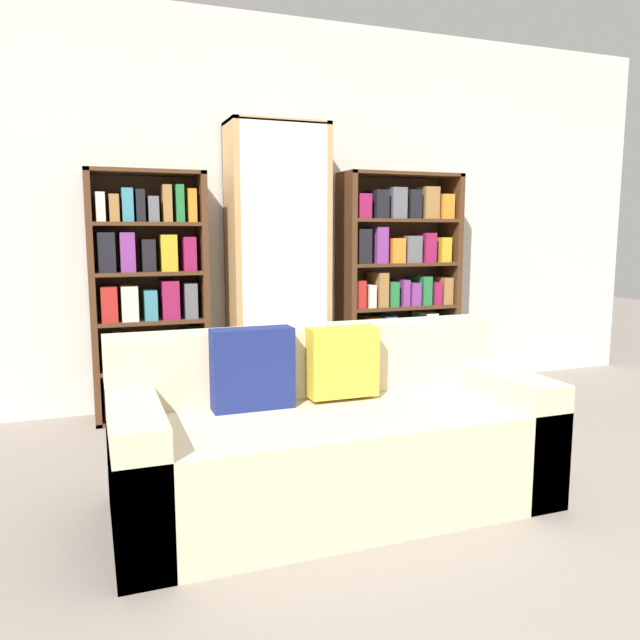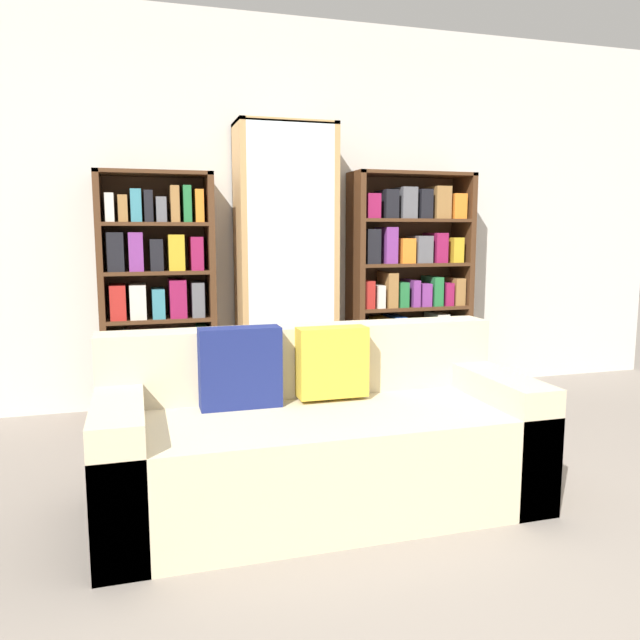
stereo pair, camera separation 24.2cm
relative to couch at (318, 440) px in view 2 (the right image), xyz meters
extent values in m
plane|color=gray|center=(0.26, -0.69, -0.29)|extent=(16.00, 16.00, 0.00)
cube|color=beige|center=(0.26, 1.86, 1.06)|extent=(6.43, 0.06, 2.70)
cube|color=beige|center=(0.00, -0.04, -0.07)|extent=(1.90, 0.82, 0.44)
cube|color=beige|center=(0.00, 0.27, 0.32)|extent=(1.90, 0.20, 0.33)
cube|color=beige|center=(-0.85, -0.04, -0.01)|extent=(0.20, 0.82, 0.56)
cube|color=beige|center=(0.85, -0.04, -0.01)|extent=(0.20, 0.82, 0.56)
cube|color=navy|center=(-0.33, 0.11, 0.33)|extent=(0.36, 0.12, 0.36)
cube|color=gold|center=(0.10, 0.11, 0.33)|extent=(0.32, 0.12, 0.32)
cube|color=#4C2D19|center=(-0.97, 1.65, 0.51)|extent=(0.04, 0.32, 1.60)
cube|color=#4C2D19|center=(-0.27, 1.65, 0.51)|extent=(0.04, 0.32, 1.60)
cube|color=#4C2D19|center=(-0.62, 1.65, 1.30)|extent=(0.74, 0.32, 0.02)
cube|color=#4C2D19|center=(-0.62, 1.65, -0.28)|extent=(0.74, 0.32, 0.02)
cube|color=#4C2D19|center=(-0.62, 1.80, 0.51)|extent=(0.74, 0.01, 1.60)
cube|color=#4C2D19|center=(-0.62, 1.65, 0.04)|extent=(0.66, 0.32, 0.02)
cube|color=#4C2D19|center=(-0.62, 1.65, 0.35)|extent=(0.66, 0.32, 0.02)
cube|color=#4C2D19|center=(-0.62, 1.65, 0.67)|extent=(0.66, 0.32, 0.02)
cube|color=#4C2D19|center=(-0.62, 1.65, 0.98)|extent=(0.66, 0.32, 0.02)
cube|color=black|center=(-0.90, 1.64, -0.15)|extent=(0.07, 0.24, 0.23)
cube|color=olive|center=(-0.81, 1.64, -0.18)|extent=(0.06, 0.24, 0.18)
cube|color=beige|center=(-0.71, 1.64, -0.16)|extent=(0.08, 0.24, 0.21)
cube|color=olive|center=(-0.62, 1.64, -0.15)|extent=(0.06, 0.24, 0.23)
cube|color=teal|center=(-0.53, 1.64, -0.17)|extent=(0.07, 0.24, 0.20)
cube|color=gold|center=(-0.44, 1.64, -0.18)|extent=(0.08, 0.24, 0.18)
cube|color=#AD231E|center=(-0.35, 1.64, -0.15)|extent=(0.07, 0.24, 0.23)
cube|color=#237038|center=(-0.90, 1.64, 0.15)|extent=(0.05, 0.24, 0.18)
cube|color=beige|center=(-0.83, 1.64, 0.17)|extent=(0.04, 0.24, 0.23)
cube|color=#7A3384|center=(-0.77, 1.64, 0.14)|extent=(0.05, 0.24, 0.18)
cube|color=#8E1947|center=(-0.69, 1.64, 0.15)|extent=(0.05, 0.24, 0.19)
cube|color=beige|center=(-0.62, 1.64, 0.16)|extent=(0.06, 0.24, 0.21)
cube|color=#5B5B60|center=(-0.55, 1.64, 0.14)|extent=(0.05, 0.24, 0.16)
cube|color=#7A3384|center=(-0.48, 1.64, 0.16)|extent=(0.04, 0.24, 0.21)
cube|color=teal|center=(-0.41, 1.64, 0.16)|extent=(0.05, 0.24, 0.22)
cube|color=#237038|center=(-0.34, 1.64, 0.18)|extent=(0.06, 0.24, 0.25)
cube|color=#AD231E|center=(-0.87, 1.64, 0.48)|extent=(0.10, 0.24, 0.22)
cube|color=beige|center=(-0.75, 1.64, 0.48)|extent=(0.10, 0.24, 0.22)
cube|color=teal|center=(-0.62, 1.64, 0.46)|extent=(0.08, 0.24, 0.19)
cube|color=#8E1947|center=(-0.50, 1.64, 0.49)|extent=(0.11, 0.24, 0.25)
cube|color=#5B5B60|center=(-0.37, 1.64, 0.48)|extent=(0.08, 0.24, 0.23)
cube|color=black|center=(-0.87, 1.64, 0.80)|extent=(0.10, 0.24, 0.25)
cube|color=#7A3384|center=(-0.75, 1.64, 0.80)|extent=(0.09, 0.24, 0.25)
cube|color=black|center=(-0.62, 1.64, 0.78)|extent=(0.08, 0.24, 0.20)
cube|color=gold|center=(-0.50, 1.64, 0.79)|extent=(0.10, 0.24, 0.23)
cube|color=#8E1947|center=(-0.37, 1.64, 0.79)|extent=(0.08, 0.24, 0.22)
cube|color=beige|center=(-0.90, 1.64, 1.08)|extent=(0.06, 0.24, 0.18)
cube|color=olive|center=(-0.82, 1.64, 1.07)|extent=(0.06, 0.24, 0.17)
cube|color=teal|center=(-0.74, 1.64, 1.09)|extent=(0.07, 0.24, 0.21)
cube|color=black|center=(-0.66, 1.64, 1.09)|extent=(0.05, 0.24, 0.20)
cube|color=#5B5B60|center=(-0.58, 1.64, 1.07)|extent=(0.06, 0.24, 0.16)
cube|color=olive|center=(-0.50, 1.64, 1.10)|extent=(0.06, 0.24, 0.23)
cube|color=#237038|center=(-0.42, 1.64, 1.11)|extent=(0.05, 0.24, 0.23)
cube|color=orange|center=(-0.34, 1.64, 1.09)|extent=(0.05, 0.24, 0.21)
cube|color=tan|center=(-0.07, 1.63, 0.68)|extent=(0.04, 0.36, 1.95)
cube|color=tan|center=(0.56, 1.63, 0.68)|extent=(0.04, 0.36, 1.95)
cube|color=tan|center=(0.24, 1.63, 1.64)|extent=(0.67, 0.36, 0.02)
cube|color=tan|center=(0.24, 1.63, -0.28)|extent=(0.67, 0.36, 0.02)
cube|color=tan|center=(0.24, 1.80, 0.68)|extent=(0.67, 0.01, 1.95)
cube|color=silver|center=(0.24, 1.45, 0.68)|extent=(0.59, 0.01, 1.92)
cube|color=tan|center=(0.24, 1.63, 0.05)|extent=(0.59, 0.32, 0.02)
cube|color=tan|center=(0.24, 1.63, 0.37)|extent=(0.59, 0.32, 0.02)
cube|color=tan|center=(0.24, 1.63, 0.68)|extent=(0.59, 0.32, 0.02)
cube|color=tan|center=(0.24, 1.63, 1.00)|extent=(0.59, 0.32, 0.02)
cube|color=tan|center=(0.24, 1.63, 1.31)|extent=(0.59, 0.32, 0.02)
cylinder|color=silver|center=(0.02, 1.62, -0.23)|extent=(0.01, 0.01, 0.06)
cone|color=silver|center=(0.02, 1.62, -0.16)|extent=(0.06, 0.06, 0.08)
cylinder|color=silver|center=(0.11, 1.64, -0.23)|extent=(0.01, 0.01, 0.06)
cone|color=silver|center=(0.11, 1.64, -0.16)|extent=(0.06, 0.06, 0.08)
cylinder|color=silver|center=(0.20, 1.62, -0.23)|extent=(0.01, 0.01, 0.06)
cone|color=silver|center=(0.20, 1.62, -0.16)|extent=(0.06, 0.06, 0.08)
cylinder|color=silver|center=(0.29, 1.65, -0.23)|extent=(0.01, 0.01, 0.06)
cone|color=silver|center=(0.29, 1.65, -0.16)|extent=(0.06, 0.06, 0.08)
cylinder|color=silver|center=(0.38, 1.62, -0.23)|extent=(0.01, 0.01, 0.06)
cone|color=silver|center=(0.38, 1.62, -0.16)|extent=(0.06, 0.06, 0.08)
cylinder|color=silver|center=(0.47, 1.62, -0.23)|extent=(0.01, 0.01, 0.06)
cone|color=silver|center=(0.47, 1.62, -0.16)|extent=(0.06, 0.06, 0.08)
cylinder|color=silver|center=(0.02, 1.61, 0.10)|extent=(0.01, 0.01, 0.07)
cone|color=silver|center=(0.02, 1.61, 0.18)|extent=(0.08, 0.08, 0.09)
cylinder|color=silver|center=(0.13, 1.63, 0.10)|extent=(0.01, 0.01, 0.07)
cone|color=silver|center=(0.13, 1.63, 0.18)|extent=(0.08, 0.08, 0.09)
cylinder|color=silver|center=(0.24, 1.61, 0.10)|extent=(0.01, 0.01, 0.07)
cone|color=silver|center=(0.24, 1.61, 0.18)|extent=(0.08, 0.08, 0.09)
cylinder|color=silver|center=(0.35, 1.63, 0.10)|extent=(0.01, 0.01, 0.07)
cone|color=silver|center=(0.35, 1.63, 0.18)|extent=(0.08, 0.08, 0.09)
cylinder|color=silver|center=(0.46, 1.64, 0.10)|extent=(0.01, 0.01, 0.07)
cone|color=silver|center=(0.46, 1.64, 0.18)|extent=(0.08, 0.08, 0.09)
cylinder|color=silver|center=(0.02, 1.62, 0.41)|extent=(0.01, 0.01, 0.07)
cone|color=silver|center=(0.02, 1.62, 0.48)|extent=(0.06, 0.06, 0.08)
cylinder|color=silver|center=(0.11, 1.61, 0.41)|extent=(0.01, 0.01, 0.07)
cone|color=silver|center=(0.11, 1.61, 0.48)|extent=(0.06, 0.06, 0.08)
cylinder|color=silver|center=(0.20, 1.63, 0.41)|extent=(0.01, 0.01, 0.07)
cone|color=silver|center=(0.20, 1.63, 0.48)|extent=(0.06, 0.06, 0.08)
cylinder|color=silver|center=(0.29, 1.63, 0.41)|extent=(0.01, 0.01, 0.07)
cone|color=silver|center=(0.29, 1.63, 0.48)|extent=(0.06, 0.06, 0.08)
cylinder|color=silver|center=(0.38, 1.61, 0.41)|extent=(0.01, 0.01, 0.07)
cone|color=silver|center=(0.38, 1.61, 0.48)|extent=(0.06, 0.06, 0.08)
cylinder|color=silver|center=(0.47, 1.63, 0.41)|extent=(0.01, 0.01, 0.07)
cone|color=silver|center=(0.47, 1.63, 0.48)|extent=(0.06, 0.06, 0.08)
cylinder|color=silver|center=(0.06, 1.63, 0.73)|extent=(0.01, 0.01, 0.08)
cone|color=silver|center=(0.06, 1.63, 0.82)|extent=(0.09, 0.09, 0.10)
cylinder|color=silver|center=(0.24, 1.64, 0.73)|extent=(0.01, 0.01, 0.08)
cone|color=silver|center=(0.24, 1.64, 0.82)|extent=(0.09, 0.09, 0.10)
cylinder|color=silver|center=(0.43, 1.64, 0.73)|extent=(0.01, 0.01, 0.08)
cone|color=silver|center=(0.43, 1.64, 0.82)|extent=(0.09, 0.09, 0.10)
cylinder|color=silver|center=(0.04, 1.62, 1.05)|extent=(0.01, 0.01, 0.08)
cone|color=silver|center=(0.04, 1.62, 1.13)|extent=(0.09, 0.09, 0.09)
cylinder|color=silver|center=(0.18, 1.63, 1.05)|extent=(0.01, 0.01, 0.08)
cone|color=silver|center=(0.18, 1.63, 1.13)|extent=(0.09, 0.09, 0.09)
cylinder|color=silver|center=(0.31, 1.64, 1.05)|extent=(0.01, 0.01, 0.08)
cone|color=silver|center=(0.31, 1.64, 1.13)|extent=(0.09, 0.09, 0.09)
cylinder|color=silver|center=(0.45, 1.62, 1.05)|extent=(0.01, 0.01, 0.08)
cone|color=silver|center=(0.45, 1.62, 1.13)|extent=(0.09, 0.09, 0.09)
cylinder|color=silver|center=(0.04, 1.64, 1.37)|extent=(0.01, 0.01, 0.08)
cone|color=silver|center=(0.04, 1.64, 1.45)|extent=(0.09, 0.09, 0.09)
cylinder|color=silver|center=(0.18, 1.63, 1.37)|extent=(0.01, 0.01, 0.08)
cone|color=silver|center=(0.18, 1.63, 1.45)|extent=(0.09, 0.09, 0.09)
cylinder|color=silver|center=(0.31, 1.65, 1.37)|extent=(0.01, 0.01, 0.08)
cone|color=silver|center=(0.31, 1.65, 1.45)|extent=(0.09, 0.09, 0.09)
cylinder|color=silver|center=(0.45, 1.64, 1.37)|extent=(0.01, 0.01, 0.08)
cone|color=silver|center=(0.45, 1.64, 1.45)|extent=(0.09, 0.09, 0.09)
cube|color=#4C2D19|center=(0.76, 1.65, 0.53)|extent=(0.04, 0.32, 1.64)
cube|color=#4C2D19|center=(1.62, 1.65, 0.53)|extent=(0.04, 0.32, 1.64)
cube|color=#4C2D19|center=(1.19, 1.65, 1.34)|extent=(0.90, 0.32, 0.02)
cube|color=#4C2D19|center=(1.19, 1.65, -0.28)|extent=(0.90, 0.32, 0.02)
cube|color=#4C2D19|center=(1.19, 1.80, 0.53)|extent=(0.90, 0.01, 1.64)
cube|color=#4C2D19|center=(1.19, 1.65, 0.05)|extent=(0.82, 0.32, 0.02)
cube|color=#4C2D19|center=(1.19, 1.65, 0.37)|extent=(0.82, 0.32, 0.02)
cube|color=#4C2D19|center=(1.19, 1.65, 0.69)|extent=(0.82, 0.32, 0.02)
cube|color=#4C2D19|center=(1.19, 1.65, 1.01)|extent=(0.82, 0.32, 0.02)
cube|color=teal|center=(0.88, 1.64, -0.15)|extent=(0.14, 0.24, 0.24)
cube|color=#AD231E|center=(1.03, 1.64, -0.14)|extent=(0.11, 0.24, 0.24)
cube|color=beige|center=(1.19, 1.64, -0.17)|extent=(0.13, 0.24, 0.20)
cube|color=#AD231E|center=(1.35, 1.64, -0.19)|extent=(0.14, 0.24, 0.16)
cube|color=beige|center=(1.51, 1.64, -0.17)|extent=(0.12, 0.24, 0.19)
cube|color=#8E1947|center=(0.85, 1.64, 0.17)|extent=(0.10, 0.24, 0.21)
cube|color=gold|center=(0.96, 1.64, 0.18)|extent=(0.10, 0.24, 0.24)
cube|color=#1E4293|center=(1.08, 1.64, 0.19)|extent=(0.10, 0.24, 0.25)
cube|color=teal|center=(1.19, 1.64, 0.16)|extent=(0.08, 0.24, 0.20)
cube|color=#237038|center=(1.31, 1.64, 0.17)|extent=(0.09, 0.24, 0.21)
cube|color=beige|center=(1.42, 1.64, 0.19)|extent=(0.10, 0.24, 0.26)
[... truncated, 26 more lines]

